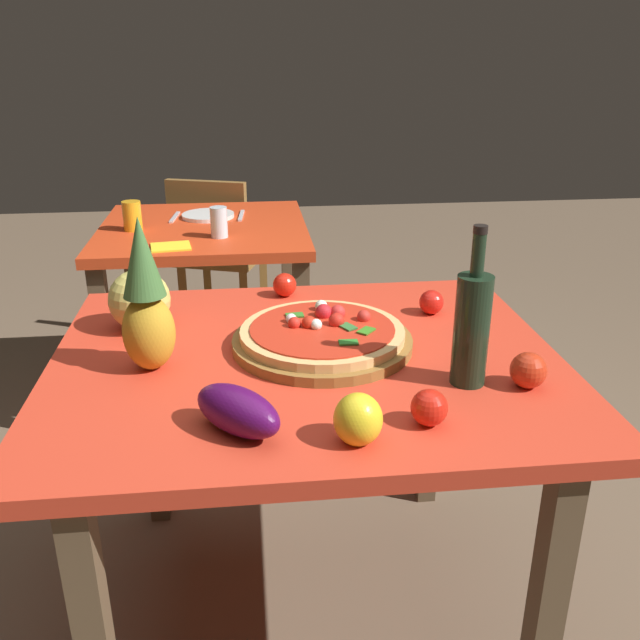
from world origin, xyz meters
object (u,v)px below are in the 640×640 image
dining_chair (217,249)px  drinking_glass_juice (132,216)px  tomato_at_corner (285,285)px  dinner_plate (208,215)px  drinking_glass_water (219,222)px  knife_utensil (241,215)px  display_table (307,389)px  wine_bottle (472,326)px  tomato_near_board (528,370)px  eggplant (238,411)px  bell_pepper (358,419)px  background_table (205,255)px  fork_utensil (175,217)px  tomato_by_bottle (431,302)px  pizza_board (322,342)px  napkin_folded (171,247)px  melon (140,300)px  pineapple_left (146,303)px  tomato_beside_pepper (429,408)px  pizza (323,331)px

dining_chair → drinking_glass_juice: drinking_glass_juice is taller
tomato_at_corner → dinner_plate: 1.04m
drinking_glass_water → knife_utensil: (0.08, 0.33, -0.05)m
display_table → drinking_glass_water: size_ratio=10.31×
wine_bottle → tomato_near_board: wine_bottle is taller
eggplant → bell_pepper: bearing=-15.0°
background_table → fork_utensil: 0.23m
tomato_by_bottle → dinner_plate: (-0.65, 1.19, -0.03)m
pizza_board → napkin_folded: (-0.44, 0.92, -0.01)m
pizza_board → melon: melon is taller
eggplant → napkin_folded: bearing=100.6°
display_table → pineapple_left: pineapple_left is taller
eggplant → tomato_at_corner: size_ratio=2.91×
drinking_glass_juice → drinking_glass_water: 0.37m
drinking_glass_water → tomato_beside_pepper: bearing=-73.1°
dining_chair → melon: size_ratio=5.44×
bell_pepper → napkin_folded: 1.43m
pineapple_left → wine_bottle: bearing=-12.3°
pizza_board → drinking_glass_juice: drinking_glass_juice is taller
pizza_board → dinner_plate: size_ratio=1.98×
tomato_at_corner → knife_utensil: (-0.12, 1.01, -0.03)m
pizza → dinner_plate: size_ratio=1.81×
bell_pepper → fork_utensil: 1.87m
tomato_beside_pepper → dinner_plate: 1.83m
drinking_glass_juice → dinner_plate: 0.34m
drinking_glass_water → display_table: bearing=-78.2°
tomato_near_board → knife_utensil: tomato_near_board is taller
melon → bell_pepper: (0.47, -0.60, -0.03)m
pizza_board → tomato_at_corner: (-0.07, 0.37, 0.02)m
pizza → melon: size_ratio=2.54×
bell_pepper → drinking_glass_water: size_ratio=0.87×
melon → drinking_glass_juice: melon is taller
tomato_near_board → pizza_board: bearing=148.2°
pizza_board → drinking_glass_juice: bearing=117.3°
dinner_plate → napkin_folded: bearing=-104.5°
pineapple_left → drinking_glass_juice: (-0.22, 1.26, -0.10)m
display_table → dinner_plate: (-0.29, 1.42, 0.10)m
napkin_folded → drinking_glass_water: bearing=35.4°
dining_chair → fork_utensil: size_ratio=4.72×
tomato_by_bottle → background_table: bearing=122.2°
wine_bottle → tomato_beside_pepper: bearing=-128.5°
pineapple_left → tomato_at_corner: bearing=53.1°
tomato_beside_pepper → pizza: bearing=112.6°
melon → tomato_beside_pepper: (0.61, -0.55, -0.04)m
knife_utensil → fork_utensil: bearing=-175.7°
fork_utensil → drinking_glass_water: bearing=-53.6°
display_table → pizza: bearing=48.0°
background_table → dining_chair: (0.02, 0.65, -0.16)m
pineapple_left → tomato_at_corner: (0.33, 0.44, -0.12)m
pizza → tomato_beside_pepper: pizza is taller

